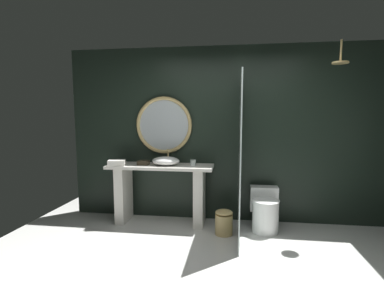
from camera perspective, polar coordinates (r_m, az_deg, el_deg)
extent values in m
plane|color=silver|center=(3.03, 4.96, -24.23)|extent=(5.76, 5.76, 0.00)
cube|color=black|center=(4.50, 6.49, 3.56)|extent=(4.80, 0.10, 2.60)
cube|color=silver|center=(4.36, -6.08, -2.49)|extent=(1.54, 0.50, 0.04)
cube|color=silver|center=(4.62, -13.01, -7.60)|extent=(0.14, 0.43, 0.83)
cube|color=silver|center=(4.35, 1.45, -8.35)|extent=(0.14, 0.43, 0.83)
ellipsoid|color=white|center=(4.31, -5.08, -1.44)|extent=(0.40, 0.33, 0.13)
cylinder|color=tan|center=(4.45, -4.64, -0.54)|extent=(0.02, 0.02, 0.22)
cylinder|color=tan|center=(4.37, -4.85, 0.66)|extent=(0.02, 0.14, 0.02)
cylinder|color=silver|center=(4.29, 0.21, -1.76)|extent=(0.08, 0.08, 0.08)
cube|color=#3D3323|center=(4.41, -9.35, -1.75)|extent=(0.16, 0.14, 0.06)
torus|color=tan|center=(4.52, -5.46, 5.45)|extent=(0.87, 0.05, 0.87)
cylinder|color=#B2BCC1|center=(4.53, -5.43, 5.45)|extent=(0.78, 0.01, 0.78)
cube|color=silver|center=(3.87, 9.16, -0.84)|extent=(0.02, 1.22, 2.09)
cylinder|color=tan|center=(4.20, 26.81, 17.27)|extent=(0.02, 0.02, 0.26)
cylinder|color=tan|center=(4.18, 26.69, 15.37)|extent=(0.19, 0.19, 0.02)
cylinder|color=white|center=(4.25, 13.97, -11.70)|extent=(0.35, 0.35, 0.44)
ellipsoid|color=white|center=(4.18, 14.07, -8.72)|extent=(0.37, 0.41, 0.02)
cube|color=white|center=(4.46, 13.68, -8.42)|extent=(0.39, 0.19, 0.35)
cylinder|color=tan|center=(4.10, 6.16, -13.44)|extent=(0.24, 0.24, 0.27)
ellipsoid|color=tan|center=(4.05, 6.19, -11.23)|extent=(0.24, 0.24, 0.07)
cube|color=silver|center=(4.40, -14.32, -1.76)|extent=(0.27, 0.23, 0.08)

